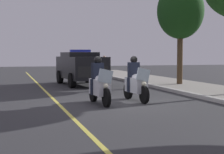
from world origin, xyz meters
The scene contains 8 objects.
ground_plane centered at (0.00, 0.00, 0.00)m, with size 80.00×80.00×0.00m, color #333335.
curb_strip centered at (0.00, 3.60, 0.07)m, with size 48.00×0.24×0.15m, color #B7B5AD.
lane_stripe_center centered at (0.00, -2.17, 0.00)m, with size 48.00×0.12×0.01m, color #E0D14C.
police_motorcycle_lead_left centered at (-0.01, -0.77, 0.70)m, with size 2.14×0.61×1.72m.
police_motorcycle_lead_right centered at (-0.44, 0.76, 0.70)m, with size 2.14×0.61×1.72m.
police_suv centered at (-7.98, 0.16, 1.07)m, with size 5.01×2.33×2.05m.
cyclist_background centered at (-11.44, 2.51, 0.84)m, with size 1.76×0.34×1.69m.
tree_far_back centered at (-6.01, 5.49, 4.18)m, with size 2.63×2.63×5.69m.
Camera 1 is at (12.18, -3.89, 1.79)m, focal length 56.79 mm.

